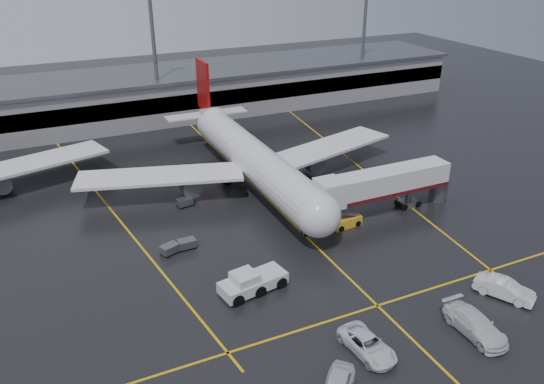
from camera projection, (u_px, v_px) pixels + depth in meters
name	position (u px, v px, depth m)	size (l,w,h in m)	color
ground	(279.00, 211.00, 69.84)	(220.00, 220.00, 0.00)	black
apron_line_centre	(279.00, 211.00, 69.84)	(0.25, 90.00, 0.02)	gold
apron_line_stop	(377.00, 306.00, 51.83)	(60.00, 0.25, 0.02)	gold
apron_line_left	(110.00, 209.00, 70.41)	(0.25, 70.00, 0.02)	gold
apron_line_right	(354.00, 162.00, 84.88)	(0.25, 70.00, 0.02)	gold
terminal	(176.00, 92.00, 107.22)	(122.00, 19.00, 8.60)	gray
light_mast_mid	(154.00, 47.00, 96.10)	(3.00, 1.20, 25.45)	#595B60
light_mast_right	(364.00, 31.00, 113.22)	(3.00, 1.20, 25.45)	#595B60
main_airliner	(250.00, 156.00, 75.97)	(48.80, 45.60, 14.10)	silver
jet_bridge	(384.00, 185.00, 67.76)	(19.90, 3.40, 6.05)	silver
pushback_tractor	(251.00, 283.00, 53.63)	(7.29, 4.02, 2.47)	silver
belt_loader	(346.00, 222.00, 65.94)	(4.05, 2.18, 2.47)	gold
service_van_a	(367.00, 345.00, 45.68)	(2.70, 5.85, 1.63)	silver
service_van_b	(475.00, 324.00, 47.84)	(2.71, 6.66, 1.93)	silver
service_van_c	(504.00, 289.00, 52.75)	(2.00, 5.73, 1.89)	white
baggage_cart_a	(187.00, 243.00, 61.20)	(2.04, 1.37, 1.12)	#595B60
baggage_cart_b	(170.00, 249.00, 60.16)	(2.33, 1.93, 1.12)	#595B60
baggage_cart_c	(185.00, 202.00, 70.87)	(2.21, 1.66, 1.12)	#595B60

